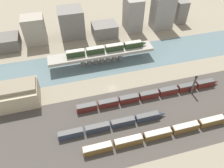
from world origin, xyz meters
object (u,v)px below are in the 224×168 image
(signal_tower, at_px, (194,85))
(train_yard_near, at_px, (175,130))
(warehouse_building, at_px, (15,94))
(train_yard_far, at_px, (151,94))
(train_yard_mid, at_px, (113,124))
(train_on_bridge, at_px, (107,49))

(signal_tower, bearing_deg, train_yard_near, -134.72)
(train_yard_near, height_order, warehouse_building, warehouse_building)
(train_yard_far, distance_m, signal_tower, 22.49)
(train_yard_near, xyz_separation_m, signal_tower, (20.41, 20.61, 3.85))
(train_yard_mid, relative_size, train_yard_far, 0.65)
(train_on_bridge, height_order, train_yard_near, train_on_bridge)
(train_on_bridge, xyz_separation_m, train_yard_near, (15.94, -59.09, -7.49))
(train_on_bridge, xyz_separation_m, train_yard_mid, (-9.66, -48.87, -7.61))
(train_yard_near, height_order, train_yard_mid, train_yard_near)
(warehouse_building, height_order, signal_tower, signal_tower)
(train_yard_near, relative_size, train_yard_mid, 1.64)
(train_yard_near, distance_m, train_yard_mid, 27.56)
(train_on_bridge, distance_m, warehouse_building, 56.75)
(train_on_bridge, height_order, train_yard_mid, train_on_bridge)
(train_yard_near, xyz_separation_m, train_yard_mid, (-25.60, 10.22, -0.12))
(train_on_bridge, distance_m, signal_tower, 53.06)
(train_yard_near, bearing_deg, train_yard_far, 93.95)
(train_yard_near, height_order, signal_tower, signal_tower)
(train_on_bridge, distance_m, train_yard_mid, 50.39)
(train_yard_mid, xyz_separation_m, signal_tower, (46.01, 10.39, 3.97))
(warehouse_building, xyz_separation_m, signal_tower, (88.86, -17.32, 0.34))
(signal_tower, bearing_deg, train_yard_far, 173.35)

